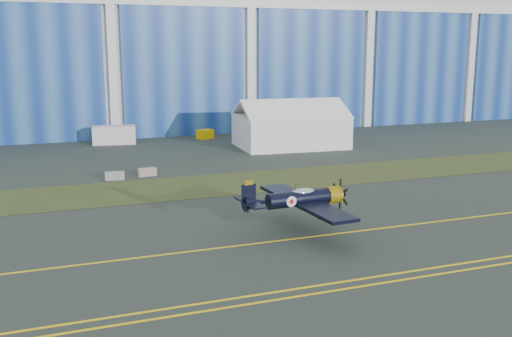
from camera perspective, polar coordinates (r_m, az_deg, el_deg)
name	(u,v)px	position (r m, az deg, el deg)	size (l,w,h in m)	color
ground	(204,228)	(46.73, -4.96, -5.65)	(260.00, 260.00, 0.00)	#2C3631
grass_median	(165,189)	(59.87, -8.63, -1.91)	(260.00, 10.00, 0.02)	#475128
hangar	(95,41)	(115.48, -15.08, 11.64)	(220.00, 45.70, 30.00)	silver
taxiway_centreline	(224,247)	(42.17, -3.08, -7.51)	(200.00, 0.20, 0.02)	yellow
edge_line_near	(276,300)	(33.84, 1.93, -12.39)	(80.00, 0.20, 0.02)	yellow
edge_line_far	(269,293)	(34.69, 1.28, -11.77)	(80.00, 0.20, 0.02)	yellow
warbird	(299,199)	(44.73, 4.09, -2.88)	(10.19, 12.06, 3.43)	black
tent	(290,123)	(84.41, 3.29, 4.38)	(15.42, 11.80, 6.81)	white
shipping_container	(114,135)	(89.23, -13.36, 3.12)	(6.07, 2.43, 2.63)	silver
tug	(205,134)	(92.46, -4.88, 3.28)	(2.41, 1.50, 1.40)	#E8B901
barrier_a	(115,176)	(64.86, -13.30, -0.68)	(2.00, 0.60, 0.90)	gray
barrier_b	(147,172)	(66.09, -10.33, -0.33)	(2.00, 0.60, 0.90)	gray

